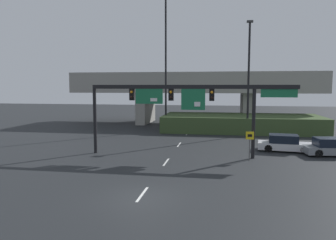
{
  "coord_description": "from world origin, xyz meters",
  "views": [
    {
      "loc": [
        4.09,
        -15.92,
        5.7
      ],
      "look_at": [
        0.0,
        8.67,
        3.09
      ],
      "focal_mm": 35.0,
      "sensor_mm": 36.0,
      "label": 1
    }
  ],
  "objects": [
    {
      "name": "ground_plane",
      "position": [
        0.0,
        0.0,
        0.0
      ],
      "size": [
        160.0,
        160.0,
        0.0
      ],
      "primitive_type": "plane",
      "color": "black"
    },
    {
      "name": "lane_markings",
      "position": [
        0.0,
        15.24,
        0.0
      ],
      "size": [
        0.14,
        32.09,
        0.01
      ],
      "color": "silver",
      "rests_on": "ground"
    },
    {
      "name": "signal_gantry",
      "position": [
        1.08,
        10.18,
        4.72
      ],
      "size": [
        16.5,
        0.44,
        5.78
      ],
      "color": "black",
      "rests_on": "ground"
    },
    {
      "name": "speed_limit_sign",
      "position": [
        6.2,
        9.39,
        1.5
      ],
      "size": [
        0.6,
        0.11,
        2.29
      ],
      "color": "#4C4C4C",
      "rests_on": "ground"
    },
    {
      "name": "highway_light_pole_near",
      "position": [
        6.98,
        22.47,
        6.85
      ],
      "size": [
        0.7,
        0.36,
        12.96
      ],
      "color": "black",
      "rests_on": "ground"
    },
    {
      "name": "highway_light_pole_far",
      "position": [
        -3.04,
        25.26,
        9.37
      ],
      "size": [
        0.7,
        0.36,
        17.98
      ],
      "color": "black",
      "rests_on": "ground"
    },
    {
      "name": "overpass_bridge",
      "position": [
        0.0,
        33.27,
        5.3
      ],
      "size": [
        35.67,
        9.3,
        7.6
      ],
      "color": "gray",
      "rests_on": "ground"
    },
    {
      "name": "grass_embankment",
      "position": [
        6.49,
        26.29,
        0.99
      ],
      "size": [
        19.54,
        8.18,
        1.98
      ],
      "color": "#384C28",
      "rests_on": "ground"
    },
    {
      "name": "parked_sedan_near_right",
      "position": [
        9.55,
        13.61,
        0.67
      ],
      "size": [
        4.84,
        2.43,
        1.44
      ],
      "rotation": [
        0.0,
        0.0,
        -0.12
      ],
      "color": "silver",
      "rests_on": "ground"
    },
    {
      "name": "parked_sedan_mid_right",
      "position": [
        12.93,
        12.38,
        0.67
      ],
      "size": [
        4.45,
        2.31,
        1.45
      ],
      "rotation": [
        0.0,
        0.0,
        0.11
      ],
      "color": "gray",
      "rests_on": "ground"
    }
  ]
}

